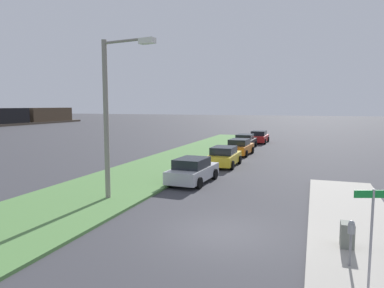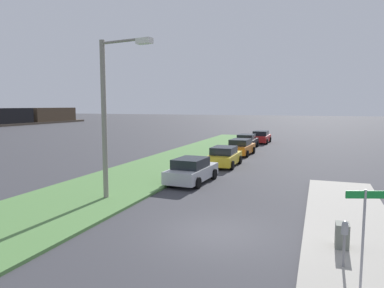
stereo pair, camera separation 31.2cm
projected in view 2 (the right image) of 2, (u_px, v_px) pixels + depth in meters
ground at (216, 234)px, 12.47m from camera, size 300.00×300.00×0.00m
grass_median at (152, 170)px, 24.34m from camera, size 60.00×6.00×0.12m
sidewalk_curb at (363, 279)px, 9.07m from camera, size 24.00×3.20×0.14m
parked_car_silver at (192, 171)px, 20.62m from camera, size 4.39×2.19×1.47m
parked_car_yellow at (224, 157)px, 26.26m from camera, size 4.31×2.04×1.47m
parked_car_orange at (241, 147)px, 32.14m from camera, size 4.36×2.14×1.47m
parked_car_black at (247, 141)px, 37.41m from camera, size 4.32×2.05×1.47m
parked_car_red at (261, 137)px, 42.41m from camera, size 4.32×2.05×1.47m
parking_meter at (345, 234)px, 9.52m from camera, size 0.18×0.18×1.42m
utility_box at (342, 238)px, 10.89m from camera, size 0.55×0.40×0.90m
street_sign at (364, 227)px, 8.16m from camera, size 0.32×0.86×2.60m
streetlight at (110, 108)px, 16.33m from camera, size 0.73×2.86×7.50m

